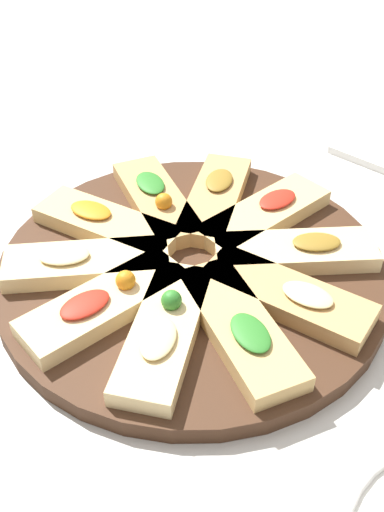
{
  "coord_description": "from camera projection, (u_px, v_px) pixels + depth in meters",
  "views": [
    {
      "loc": [
        -0.43,
        0.24,
        0.44
      ],
      "look_at": [
        0.0,
        0.0,
        0.03
      ],
      "focal_mm": 42.0,
      "sensor_mm": 36.0,
      "label": 1
    }
  ],
  "objects": [
    {
      "name": "napkin_stack",
      "position": [
        375.0,
        150.0,
        0.85
      ],
      "size": [
        0.12,
        0.12,
        0.01
      ],
      "primitive_type": "cube",
      "rotation": [
        0.0,
        0.0,
        0.34
      ],
      "color": "white",
      "rests_on": "ground_plane"
    },
    {
      "name": "focaccia_slice_8",
      "position": [
        105.0,
        303.0,
        0.58
      ],
      "size": [
        0.09,
        0.18,
        0.03
      ],
      "color": "#E5C689",
      "rests_on": "serving_board"
    },
    {
      "name": "focaccia_slice_5",
      "position": [
        157.0,
        200.0,
        0.71
      ],
      "size": [
        0.18,
        0.08,
        0.03
      ],
      "color": "tan",
      "rests_on": "serving_board"
    },
    {
      "name": "focaccia_slice_3",
      "position": [
        265.0,
        214.0,
        0.69
      ],
      "size": [
        0.09,
        0.18,
        0.03
      ],
      "color": "#DBB775",
      "rests_on": "serving_board"
    },
    {
      "name": "focaccia_slice_9",
      "position": [
        165.0,
        330.0,
        0.55
      ],
      "size": [
        0.17,
        0.16,
        0.03
      ],
      "color": "#E5C689",
      "rests_on": "serving_board"
    },
    {
      "name": "ground_plane",
      "position": [
        192.0,
        276.0,
        0.65
      ],
      "size": [
        3.0,
        3.0,
        0.0
      ],
      "primitive_type": "plane",
      "color": "beige"
    },
    {
      "name": "focaccia_slice_7",
      "position": [
        86.0,
        263.0,
        0.63
      ],
      "size": [
        0.12,
        0.18,
        0.03
      ],
      "color": "#E5C689",
      "rests_on": "serving_board"
    },
    {
      "name": "focaccia_slice_1",
      "position": [
        287.0,
        296.0,
        0.59
      ],
      "size": [
        0.18,
        0.13,
        0.03
      ],
      "color": "tan",
      "rests_on": "serving_board"
    },
    {
      "name": "focaccia_slice_4",
      "position": [
        215.0,
        198.0,
        0.72
      ],
      "size": [
        0.16,
        0.16,
        0.03
      ],
      "color": "tan",
      "rests_on": "serving_board"
    },
    {
      "name": "focaccia_slice_6",
      "position": [
        106.0,
        224.0,
        0.68
      ],
      "size": [
        0.18,
        0.14,
        0.03
      ],
      "color": "#DBB775",
      "rests_on": "serving_board"
    },
    {
      "name": "focaccia_slice_0",
      "position": [
        240.0,
        327.0,
        0.56
      ],
      "size": [
        0.18,
        0.07,
        0.03
      ],
      "color": "tan",
      "rests_on": "serving_board"
    },
    {
      "name": "serving_board",
      "position": [
        192.0,
        270.0,
        0.65
      ],
      "size": [
        0.42,
        0.42,
        0.02
      ],
      "primitive_type": "cylinder",
      "color": "#422819",
      "rests_on": "ground_plane"
    },
    {
      "name": "focaccia_slice_2",
      "position": [
        296.0,
        251.0,
        0.64
      ],
      "size": [
        0.12,
        0.18,
        0.03
      ],
      "color": "#E5C689",
      "rests_on": "serving_board"
    }
  ]
}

